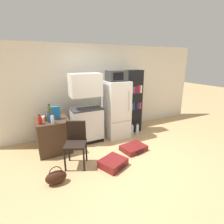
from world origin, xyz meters
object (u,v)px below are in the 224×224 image
at_px(side_table, 53,135).
at_px(cereal_box, 56,113).
at_px(kitchen_hutch, 87,112).
at_px(suitcase_large_flat, 133,148).
at_px(bottle_blue_soda, 49,118).
at_px(bottle_ketchup_red, 40,120).
at_px(bottle_clear_short, 52,119).
at_px(chair, 76,139).
at_px(suitcase_small_flat, 113,163).
at_px(bottle_amber_beer, 46,118).
at_px(water_bottle_middle, 132,130).
at_px(refrigerator, 116,110).
at_px(water_bottle_front, 137,129).
at_px(bowl, 45,117).
at_px(bottle_olive_oil, 49,111).
at_px(bookshelf, 133,101).
at_px(handbag, 56,177).
at_px(microwave, 116,76).

bearing_deg(side_table, cereal_box, -12.68).
relative_size(kitchen_hutch, suitcase_large_flat, 2.84).
height_order(bottle_blue_soda, bottle_ketchup_red, bottle_blue_soda).
bearing_deg(cereal_box, bottle_clear_short, -114.57).
height_order(chair, suitcase_small_flat, chair).
xyz_separation_m(bottle_ketchup_red, cereal_box, (0.36, 0.18, 0.06)).
xyz_separation_m(bottle_amber_beer, water_bottle_middle, (2.27, 0.00, -0.69)).
distance_m(refrigerator, suitcase_large_flat, 1.17).
relative_size(refrigerator, water_bottle_front, 4.64).
xyz_separation_m(bottle_amber_beer, suitcase_large_flat, (1.80, -0.82, -0.77)).
height_order(bowl, chair, chair).
relative_size(water_bottle_front, water_bottle_middle, 1.00).
bearing_deg(water_bottle_front, refrigerator, 167.47).
distance_m(bottle_clear_short, water_bottle_front, 2.45).
bearing_deg(bottle_blue_soda, side_table, 63.98).
distance_m(kitchen_hutch, bowl, 0.99).
bearing_deg(side_table, bottle_olive_oil, 89.91).
relative_size(side_table, refrigerator, 0.50).
distance_m(side_table, cereal_box, 0.54).
relative_size(bottle_clear_short, chair, 0.24).
relative_size(bookshelf, suitcase_large_flat, 2.91).
relative_size(side_table, cereal_box, 2.56).
distance_m(kitchen_hutch, bottle_blue_soda, 1.00).
bearing_deg(bottle_ketchup_red, bowl, 68.83).
bearing_deg(water_bottle_front, bottle_olive_oil, 170.90).
distance_m(kitchen_hutch, refrigerator, 0.82).
xyz_separation_m(kitchen_hutch, cereal_box, (-0.78, -0.15, 0.11)).
relative_size(bookshelf, bowl, 10.93).
distance_m(side_table, water_bottle_middle, 2.16).
distance_m(bottle_olive_oil, suitcase_large_flat, 2.20).
height_order(bottle_olive_oil, handbag, bottle_olive_oil).
distance_m(microwave, suitcase_small_flat, 2.19).
xyz_separation_m(kitchen_hutch, microwave, (0.82, -0.07, 0.87)).
bearing_deg(refrigerator, water_bottle_front, -12.53).
distance_m(bottle_olive_oil, water_bottle_front, 2.46).
bearing_deg(microwave, water_bottle_middle, -13.53).
distance_m(bottle_blue_soda, bottle_ketchup_red, 0.18).
relative_size(suitcase_large_flat, suitcase_small_flat, 1.00).
bearing_deg(bookshelf, suitcase_large_flat, -121.42).
xyz_separation_m(kitchen_hutch, bottle_clear_short, (-0.89, -0.40, 0.05)).
height_order(suitcase_large_flat, water_bottle_middle, water_bottle_middle).
height_order(bottle_clear_short, water_bottle_middle, bottle_clear_short).
xyz_separation_m(refrigerator, water_bottle_front, (0.62, -0.14, -0.63)).
xyz_separation_m(bottle_clear_short, handbag, (-0.15, -0.98, -0.73)).
bearing_deg(microwave, water_bottle_front, -12.40).
relative_size(bookshelf, suitcase_small_flat, 2.91).
relative_size(bottle_clear_short, water_bottle_front, 0.65).
bearing_deg(water_bottle_front, bookshelf, 87.38).
height_order(refrigerator, bottle_olive_oil, refrigerator).
height_order(kitchen_hutch, bottle_olive_oil, kitchen_hutch).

